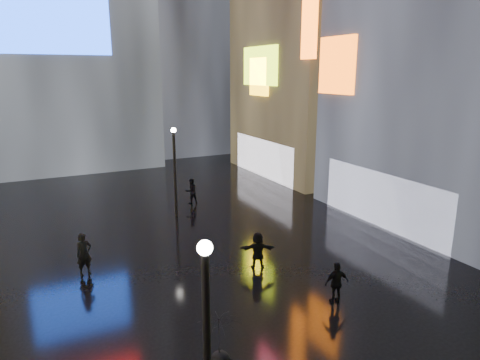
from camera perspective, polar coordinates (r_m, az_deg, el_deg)
ground at (r=21.76m, az=-9.55°, el=-8.16°), size 140.00×140.00×0.00m
lamp_near at (r=9.07m, az=-4.43°, el=-21.32°), size 0.30×0.30×5.20m
lamp_far at (r=24.71m, az=-8.68°, el=1.74°), size 0.30×0.30×5.20m
pedestrian_3 at (r=16.32m, az=12.76°, el=-13.22°), size 0.98×0.55×1.58m
pedestrian_5 at (r=18.51m, az=2.38°, el=-9.36°), size 1.57×1.02×1.62m
pedestrian_6 at (r=19.06m, az=-20.07°, el=-9.27°), size 0.74×0.59×1.79m
pedestrian_7 at (r=27.52m, az=-6.51°, el=-1.48°), size 0.85×0.70×1.62m
umbrella_2 at (r=10.49m, az=-2.67°, el=-19.92°), size 1.39×1.38×0.95m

